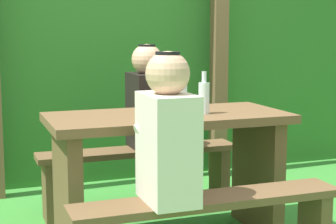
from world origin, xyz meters
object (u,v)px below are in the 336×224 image
Objects in this scene: person_white_shirt at (167,133)px; bottle_center at (173,100)px; bench_far at (139,166)px; bottle_left at (204,97)px; bottle_right at (182,95)px; bench_near at (209,221)px; cell_phone at (194,109)px; picnic_table at (168,156)px; drinking_glass at (170,106)px; person_black_coat at (147,101)px.

person_white_shirt is 0.56m from bottle_center.
bottle_left is at bearing -73.73° from bench_far.
bottle_right is 0.18m from bottle_center.
cell_phone is (0.20, 0.69, 0.46)m from bench_near.
picnic_table is at bearing -90.00° from bench_far.
drinking_glass is at bearing 88.39° from bench_near.
bottle_right is at bearing -84.67° from person_black_coat.
bottle_left is at bearing -78.88° from person_black_coat.
person_white_shirt is at bearing -116.88° from bottle_right.
picnic_table is at bearing 90.00° from bench_near.
drinking_glass is 0.13m from bottle_right.
picnic_table is 0.41m from bottle_left.
person_black_coat reaches higher than bench_far.
bottle_center is at bearing -90.00° from bench_far.
bench_far is 0.77m from drinking_glass.
picnic_table reaches higher than bench_near.
bottle_right is (0.05, -0.53, 0.10)m from person_black_coat.
bottle_right is (-0.08, 0.14, 0.00)m from bottle_left.
person_white_shirt is at bearing -110.23° from picnic_table.
bench_near is 0.79m from drinking_glass.
bench_far is 0.46m from person_black_coat.
person_white_shirt reaches higher than bottle_left.
bottle_center is (-0.06, -0.68, 0.09)m from person_black_coat.
drinking_glass is at bearing 68.57° from person_white_shirt.
bottle_right is at bearing 28.99° from picnic_table.
bench_far is at bearing 177.06° from person_black_coat.
bottle_left is at bearing -24.39° from drinking_glass.
bottle_center is 1.59× the size of cell_phone.
bench_far is 0.78m from bottle_right.
person_black_coat is 7.83× the size of drinking_glass.
person_white_shirt is at bearing 179.13° from bench_near.
bench_near is 15.23× the size of drinking_glass.
bench_near is at bearing -90.00° from bench_far.
person_white_shirt reaches higher than bottle_center.
person_black_coat reaches higher than picnic_table.
person_black_coat is 5.14× the size of cell_phone.
bottle_left is (0.20, 0.52, 0.56)m from bench_near.
bottle_left is at bearing 2.36° from bottle_center.
picnic_table is 0.30m from drinking_glass.
bottle_center is at bearing -124.56° from cell_phone.
picnic_table is 6.28× the size of bottle_center.
bottle_center is at bearing -95.46° from person_black_coat.
person_black_coat reaches higher than cell_phone.
bottle_center is (0.00, -0.68, 0.55)m from bench_far.
cell_phone is at bearing 24.81° from picnic_table.
bottle_right is 0.13m from cell_phone.
person_black_coat is 0.59m from drinking_glass.
bench_near is 1.00× the size of bench_far.
person_black_coat is 0.54m from bottle_right.
drinking_glass is (0.02, 0.01, 0.30)m from picnic_table.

